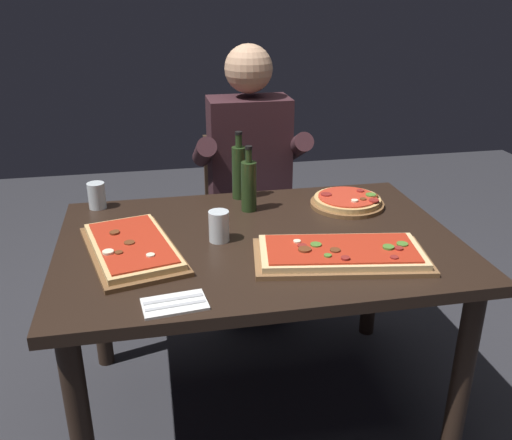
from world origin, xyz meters
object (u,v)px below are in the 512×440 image
object	(u,v)px
pizza_rectangular_front	(341,254)
pizza_rectangular_left	(132,248)
tumbler_near_camera	(219,228)
seated_diner	(251,172)
tumbler_far_side	(97,197)
dining_table	(259,262)
diner_chair	(247,213)
oil_bottle_amber	(249,185)
pizza_round_far	(347,201)
wine_bottle_dark	(238,171)

from	to	relation	value
pizza_rectangular_front	pizza_rectangular_left	distance (m)	0.69
tumbler_near_camera	seated_diner	distance (m)	0.77
pizza_rectangular_front	tumbler_far_side	xyz separation A→B (m)	(-0.81, 0.62, 0.03)
dining_table	diner_chair	bearing A→B (deg)	82.77
pizza_rectangular_front	oil_bottle_amber	xyz separation A→B (m)	(-0.22, 0.48, 0.09)
oil_bottle_amber	diner_chair	xyz separation A→B (m)	(0.09, 0.58, -0.36)
pizza_round_far	tumbler_near_camera	size ratio (longest dim) A/B	2.71
pizza_rectangular_left	tumbler_far_side	xyz separation A→B (m)	(-0.14, 0.44, 0.03)
tumbler_near_camera	dining_table	bearing A→B (deg)	-3.80
wine_bottle_dark	tumbler_far_side	bearing A→B (deg)	-179.56
wine_bottle_dark	seated_diner	distance (m)	0.36
dining_table	seated_diner	xyz separation A→B (m)	(0.11, 0.74, 0.10)
pizza_rectangular_left	oil_bottle_amber	world-z (taller)	oil_bottle_amber
oil_bottle_amber	pizza_rectangular_left	bearing A→B (deg)	-146.29
pizza_round_far	oil_bottle_amber	distance (m)	0.41
pizza_rectangular_left	seated_diner	bearing A→B (deg)	54.49
oil_bottle_amber	dining_table	bearing A→B (deg)	-93.08
pizza_round_far	wine_bottle_dark	size ratio (longest dim) A/B	1.05
pizza_round_far	seated_diner	size ratio (longest dim) A/B	0.22
pizza_round_far	tumbler_near_camera	distance (m)	0.60
tumbler_far_side	wine_bottle_dark	bearing A→B (deg)	0.44
pizza_round_far	tumbler_far_side	distance (m)	1.01
dining_table	pizza_rectangular_front	size ratio (longest dim) A/B	2.32
dining_table	tumbler_far_side	bearing A→B (deg)	144.56
oil_bottle_amber	tumbler_far_side	size ratio (longest dim) A/B	2.51
pizza_round_far	tumbler_near_camera	xyz separation A→B (m)	(-0.55, -0.23, 0.03)
pizza_rectangular_front	diner_chair	world-z (taller)	diner_chair
wine_bottle_dark	diner_chair	distance (m)	0.59
wine_bottle_dark	tumbler_near_camera	world-z (taller)	wine_bottle_dark
pizza_rectangular_front	pizza_round_far	xyz separation A→B (m)	(0.18, 0.45, -0.00)
pizza_round_far	seated_diner	distance (m)	0.58
pizza_round_far	diner_chair	size ratio (longest dim) A/B	0.34
pizza_rectangular_front	tumbler_far_side	size ratio (longest dim) A/B	5.73
pizza_round_far	tumbler_far_side	xyz separation A→B (m)	(-0.99, 0.17, 0.03)
oil_bottle_amber	tumbler_near_camera	distance (m)	0.31
pizza_round_far	tumbler_near_camera	bearing A→B (deg)	-157.47
oil_bottle_amber	seated_diner	xyz separation A→B (m)	(0.09, 0.46, -0.10)
pizza_rectangular_left	diner_chair	distance (m)	1.08
seated_diner	pizza_round_far	bearing A→B (deg)	-58.31
pizza_rectangular_front	seated_diner	xyz separation A→B (m)	(-0.12, 0.95, -0.02)
pizza_rectangular_left	tumbler_far_side	size ratio (longest dim) A/B	5.15
dining_table	oil_bottle_amber	size ratio (longest dim) A/B	5.32
oil_bottle_amber	tumbler_near_camera	world-z (taller)	oil_bottle_amber
tumbler_near_camera	wine_bottle_dark	bearing A→B (deg)	71.43
pizza_rectangular_left	tumbler_near_camera	bearing A→B (deg)	7.78
dining_table	pizza_rectangular_front	xyz separation A→B (m)	(0.23, -0.21, 0.12)
wine_bottle_dark	diner_chair	bearing A→B (deg)	75.78
seated_diner	wine_bottle_dark	bearing A→B (deg)	-109.23
pizza_rectangular_left	tumbler_near_camera	world-z (taller)	tumbler_near_camera
tumbler_near_camera	pizza_rectangular_front	bearing A→B (deg)	-30.73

